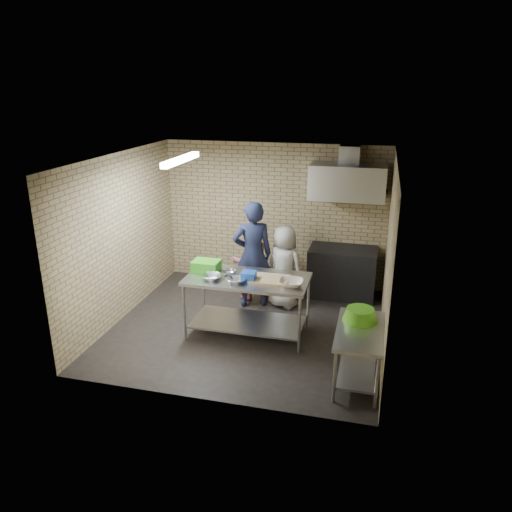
{
  "coord_description": "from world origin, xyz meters",
  "views": [
    {
      "loc": [
        1.89,
        -6.89,
        3.72
      ],
      "look_at": [
        0.1,
        0.2,
        1.15
      ],
      "focal_mm": 34.7,
      "sensor_mm": 36.0,
      "label": 1
    }
  ],
  "objects": [
    {
      "name": "woman_white",
      "position": [
        0.41,
        0.95,
        0.73
      ],
      "size": [
        0.84,
        0.72,
        1.46
      ],
      "primitive_type": "imported",
      "rotation": [
        0.0,
        0.0,
        2.71
      ],
      "color": "silver",
      "rests_on": "floor"
    },
    {
      "name": "hood_duct",
      "position": [
        1.35,
        1.85,
        2.55
      ],
      "size": [
        0.35,
        0.3,
        0.3
      ],
      "primitive_type": "cube",
      "color": "#A5A8AD",
      "rests_on": "back_wall"
    },
    {
      "name": "green_basin",
      "position": [
        1.78,
        -0.85,
        0.83
      ],
      "size": [
        0.46,
        0.46,
        0.17
      ],
      "primitive_type": null,
      "color": "#59C626",
      "rests_on": "side_counter"
    },
    {
      "name": "bottle_green",
      "position": [
        1.8,
        1.89,
        2.02
      ],
      "size": [
        0.06,
        0.06,
        0.15
      ],
      "primitive_type": "cylinder",
      "color": "green",
      "rests_on": "wall_shelf"
    },
    {
      "name": "left_wall",
      "position": [
        -2.1,
        0.0,
        1.35
      ],
      "size": [
        0.06,
        4.0,
        2.7
      ],
      "primitive_type": "cube",
      "color": "tan",
      "rests_on": "ground"
    },
    {
      "name": "ceiling",
      "position": [
        0.0,
        0.0,
        2.7
      ],
      "size": [
        4.2,
        4.2,
        0.0
      ],
      "primitive_type": "plane",
      "rotation": [
        3.14,
        0.0,
        0.0
      ],
      "color": "black",
      "rests_on": "ground"
    },
    {
      "name": "ceramic_bowl",
      "position": [
        0.76,
        -0.33,
        0.97
      ],
      "size": [
        0.38,
        0.38,
        0.09
      ],
      "primitive_type": "imported",
      "rotation": [
        0.0,
        0.0,
        0.07
      ],
      "color": "beige",
      "rests_on": "prep_table"
    },
    {
      "name": "fluorescent_fixture",
      "position": [
        -1.0,
        0.0,
        2.64
      ],
      "size": [
        0.1,
        1.25,
        0.08
      ],
      "primitive_type": "cube",
      "color": "white",
      "rests_on": "ceiling"
    },
    {
      "name": "back_wall",
      "position": [
        0.0,
        2.0,
        1.35
      ],
      "size": [
        4.2,
        0.06,
        2.7
      ],
      "primitive_type": "cube",
      "color": "tan",
      "rests_on": "ground"
    },
    {
      "name": "cutting_board",
      "position": [
        0.41,
        -0.2,
        0.95
      ],
      "size": [
        0.57,
        0.43,
        0.03
      ],
      "primitive_type": "cube",
      "color": "tan",
      "rests_on": "prep_table"
    },
    {
      "name": "side_counter",
      "position": [
        1.8,
        -1.1,
        0.38
      ],
      "size": [
        0.6,
        1.2,
        0.75
      ],
      "primitive_type": "cube",
      "color": "silver",
      "rests_on": "floor"
    },
    {
      "name": "floor",
      "position": [
        0.0,
        0.0,
        0.0
      ],
      "size": [
        4.2,
        4.2,
        0.0
      ],
      "primitive_type": "plane",
      "color": "black",
      "rests_on": "ground"
    },
    {
      "name": "range_hood",
      "position": [
        1.35,
        1.7,
        2.1
      ],
      "size": [
        1.3,
        0.6,
        0.6
      ],
      "primitive_type": "cube",
      "color": "silver",
      "rests_on": "back_wall"
    },
    {
      "name": "mixing_bowl_a",
      "position": [
        -0.44,
        -0.38,
        0.97
      ],
      "size": [
        0.31,
        0.31,
        0.07
      ],
      "primitive_type": "imported",
      "rotation": [
        0.0,
        0.0,
        0.07
      ],
      "color": "silver",
      "rests_on": "prep_table"
    },
    {
      "name": "woman_pink",
      "position": [
        -0.24,
        1.13,
        0.71
      ],
      "size": [
        0.87,
        0.81,
        1.42
      ],
      "primitive_type": "imported",
      "rotation": [
        0.0,
        0.0,
        3.66
      ],
      "color": "#C1667F",
      "rests_on": "floor"
    },
    {
      "name": "wall_shelf",
      "position": [
        1.65,
        1.89,
        1.92
      ],
      "size": [
        0.8,
        0.2,
        0.04
      ],
      "primitive_type": "cube",
      "color": "#3F2B19",
      "rests_on": "back_wall"
    },
    {
      "name": "blue_tub",
      "position": [
        0.11,
        -0.28,
        1.0
      ],
      "size": [
        0.21,
        0.21,
        0.13
      ],
      "primitive_type": "cube",
      "color": "blue",
      "rests_on": "prep_table"
    },
    {
      "name": "right_wall",
      "position": [
        2.1,
        0.0,
        1.35
      ],
      "size": [
        0.06,
        4.0,
        2.7
      ],
      "primitive_type": "cube",
      "color": "tan",
      "rests_on": "ground"
    },
    {
      "name": "mixing_bowl_c",
      "position": [
        -0.04,
        -0.4,
        0.96
      ],
      "size": [
        0.28,
        0.28,
        0.07
      ],
      "primitive_type": "imported",
      "rotation": [
        0.0,
        0.0,
        0.07
      ],
      "color": "#ADB0B4",
      "rests_on": "prep_table"
    },
    {
      "name": "green_crate",
      "position": [
        -0.64,
        -0.06,
        1.01
      ],
      "size": [
        0.41,
        0.31,
        0.17
      ],
      "primitive_type": "cube",
      "color": "green",
      "rests_on": "prep_table"
    },
    {
      "name": "mixing_bowl_b",
      "position": [
        -0.24,
        -0.13,
        0.96
      ],
      "size": [
        0.24,
        0.24,
        0.07
      ],
      "primitive_type": "imported",
      "rotation": [
        0.0,
        0.0,
        0.07
      ],
      "color": "#B2B4B9",
      "rests_on": "prep_table"
    },
    {
      "name": "man_navy",
      "position": [
        -0.12,
        0.84,
        0.94
      ],
      "size": [
        0.8,
        0.68,
        1.87
      ],
      "primitive_type": "imported",
      "rotation": [
        0.0,
        0.0,
        3.55
      ],
      "color": "#141734",
      "rests_on": "floor"
    },
    {
      "name": "stove",
      "position": [
        1.35,
        1.65,
        0.45
      ],
      "size": [
        1.2,
        0.7,
        0.9
      ],
      "primitive_type": "cube",
      "color": "black",
      "rests_on": "floor"
    },
    {
      "name": "prep_table",
      "position": [
        0.06,
        -0.18,
        0.47
      ],
      "size": [
        1.86,
        0.93,
        0.93
      ],
      "primitive_type": "cube",
      "color": "#AFB2B6",
      "rests_on": "floor"
    },
    {
      "name": "front_wall",
      "position": [
        0.0,
        -2.0,
        1.35
      ],
      "size": [
        4.2,
        0.06,
        2.7
      ],
      "primitive_type": "cube",
      "color": "tan",
      "rests_on": "ground"
    }
  ]
}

